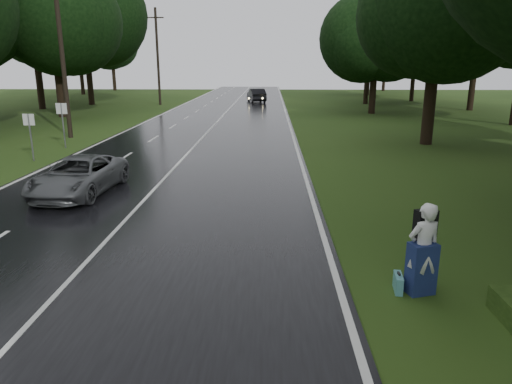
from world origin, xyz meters
TOP-DOWN VIEW (x-y plane):
  - ground at (0.00, 0.00)m, footprint 160.00×160.00m
  - road at (0.00, 20.00)m, footprint 12.00×140.00m
  - lane_center at (0.00, 20.00)m, footprint 0.12×140.00m
  - grey_car at (-2.53, 7.23)m, footprint 2.50×4.88m
  - far_car at (2.57, 49.66)m, footprint 2.64×5.17m
  - hitchhiker at (7.44, 0.02)m, footprint 0.81×0.77m
  - suitcase at (7.01, 0.07)m, footprint 0.21×0.52m
  - utility_pole_mid at (-8.50, 20.60)m, footprint 1.80×0.28m
  - utility_pole_far at (-8.50, 45.74)m, footprint 1.80×0.28m
  - road_sign_a at (-7.20, 13.14)m, footprint 0.55×0.10m
  - road_sign_b at (-7.20, 16.80)m, footprint 0.60×0.10m
  - tree_left_e at (-14.26, 32.55)m, footprint 8.95×8.95m
  - tree_left_f at (-16.49, 45.58)m, footprint 10.67×10.67m
  - tree_right_d at (13.53, 18.80)m, footprint 8.69×8.69m
  - tree_right_e at (13.99, 36.46)m, footprint 7.33×7.33m
  - tree_right_f at (15.57, 47.57)m, footprint 8.32×8.32m

SIDE VIEW (x-z plane):
  - ground at x=0.00m, z-range 0.00..0.00m
  - utility_pole_mid at x=-8.50m, z-range -5.03..5.03m
  - utility_pole_far at x=-8.50m, z-range -5.30..5.30m
  - road_sign_a at x=-7.20m, z-range -1.14..1.14m
  - road_sign_b at x=-7.20m, z-range -1.25..1.25m
  - tree_left_e at x=-14.26m, z-range -6.99..6.99m
  - tree_left_f at x=-16.49m, z-range -8.33..8.33m
  - tree_right_d at x=13.53m, z-range -6.79..6.79m
  - tree_right_e at x=13.99m, z-range -5.73..5.73m
  - tree_right_f at x=15.57m, z-range -6.50..6.50m
  - road at x=0.00m, z-range 0.00..0.04m
  - lane_center at x=0.00m, z-range 0.04..0.05m
  - suitcase at x=7.01m, z-range 0.00..0.36m
  - grey_car at x=-2.53m, z-range 0.04..1.36m
  - far_car at x=2.57m, z-range 0.04..1.67m
  - hitchhiker at x=7.44m, z-range -0.07..1.87m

